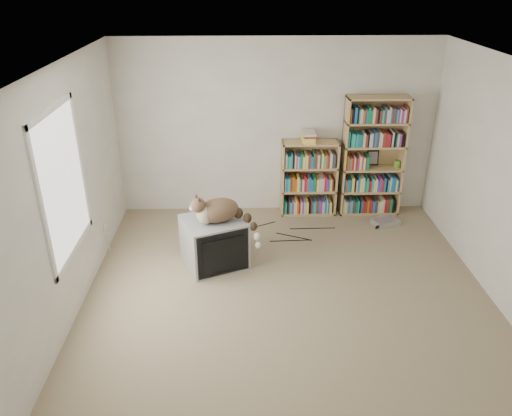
{
  "coord_description": "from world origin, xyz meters",
  "views": [
    {
      "loc": [
        -0.48,
        -4.34,
        3.3
      ],
      "look_at": [
        -0.33,
        1.0,
        0.72
      ],
      "focal_mm": 35.0,
      "sensor_mm": 36.0,
      "label": 1
    }
  ],
  "objects_px": {
    "crt_tv": "(214,242)",
    "bookcase_short": "(309,180)",
    "cat": "(224,214)",
    "bookcase_tall": "(372,159)",
    "dvd_player": "(385,222)"
  },
  "relations": [
    {
      "from": "bookcase_tall",
      "to": "bookcase_short",
      "type": "relative_size",
      "value": 1.57
    },
    {
      "from": "crt_tv",
      "to": "cat",
      "type": "bearing_deg",
      "value": -46.26
    },
    {
      "from": "crt_tv",
      "to": "dvd_player",
      "type": "distance_m",
      "value": 2.59
    },
    {
      "from": "cat",
      "to": "bookcase_short",
      "type": "bearing_deg",
      "value": 27.54
    },
    {
      "from": "cat",
      "to": "bookcase_tall",
      "type": "relative_size",
      "value": 0.49
    },
    {
      "from": "bookcase_tall",
      "to": "dvd_player",
      "type": "xyz_separation_m",
      "value": [
        0.16,
        -0.45,
        -0.78
      ]
    },
    {
      "from": "crt_tv",
      "to": "bookcase_tall",
      "type": "relative_size",
      "value": 0.51
    },
    {
      "from": "cat",
      "to": "dvd_player",
      "type": "bearing_deg",
      "value": 0.9
    },
    {
      "from": "cat",
      "to": "bookcase_tall",
      "type": "distance_m",
      "value": 2.56
    },
    {
      "from": "crt_tv",
      "to": "bookcase_short",
      "type": "relative_size",
      "value": 0.8
    },
    {
      "from": "crt_tv",
      "to": "cat",
      "type": "xyz_separation_m",
      "value": [
        0.13,
        -0.06,
        0.41
      ]
    },
    {
      "from": "crt_tv",
      "to": "dvd_player",
      "type": "height_order",
      "value": "crt_tv"
    },
    {
      "from": "cat",
      "to": "bookcase_tall",
      "type": "bearing_deg",
      "value": 11.57
    },
    {
      "from": "crt_tv",
      "to": "cat",
      "type": "distance_m",
      "value": 0.43
    },
    {
      "from": "bookcase_tall",
      "to": "bookcase_short",
      "type": "distance_m",
      "value": 0.96
    }
  ]
}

